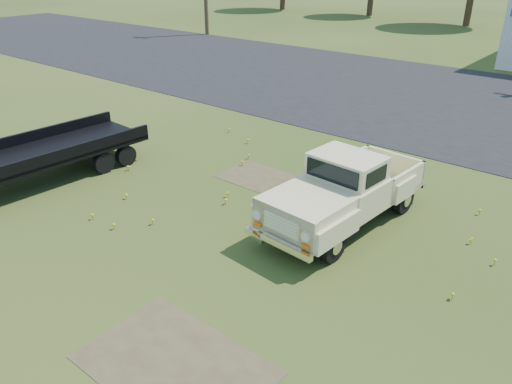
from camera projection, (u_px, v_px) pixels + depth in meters
ground at (230, 252)px, 10.88m from camera, size 140.00×140.00×0.00m
asphalt_lot at (463, 104)px, 21.35m from camera, size 90.00×14.00×0.02m
dirt_patch_a at (175, 365)px, 7.94m from camera, size 3.00×2.00×0.01m
dirt_patch_b at (259, 177)px, 14.46m from camera, size 2.20×1.60×0.01m
vintage_pickup_truck at (345, 190)px, 11.67m from camera, size 2.28×5.03×1.77m
flatbed_trailer at (40, 149)px, 14.05m from camera, size 2.51×6.55×1.76m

